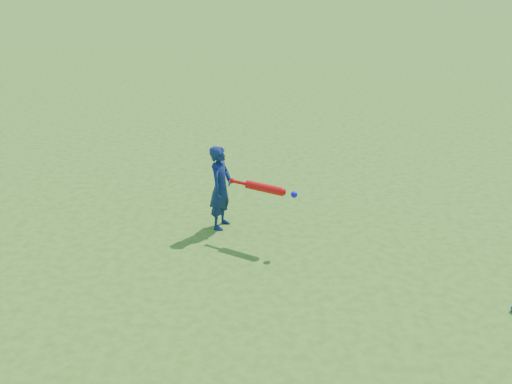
{
  "coord_description": "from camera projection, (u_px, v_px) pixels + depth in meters",
  "views": [
    {
      "loc": [
        0.69,
        -5.92,
        3.23
      ],
      "look_at": [
        0.5,
        0.28,
        0.58
      ],
      "focal_mm": 40.0,
      "sensor_mm": 36.0,
      "label": 1
    }
  ],
  "objects": [
    {
      "name": "bat_swing",
      "position": [
        267.0,
        189.0,
        6.57
      ],
      "size": [
        0.79,
        0.46,
        0.1
      ],
      "rotation": [
        0.0,
        0.0,
        -0.49
      ],
      "color": "red",
      "rests_on": "ground"
    },
    {
      "name": "ground",
      "position": [
        213.0,
        245.0,
        6.73
      ],
      "size": [
        80.0,
        80.0,
        0.0
      ],
      "primitive_type": "plane",
      "color": "#38701A",
      "rests_on": "ground"
    },
    {
      "name": "child",
      "position": [
        221.0,
        187.0,
        6.99
      ],
      "size": [
        0.36,
        0.45,
        1.06
      ],
      "primitive_type": "imported",
      "rotation": [
        0.0,
        0.0,
        1.25
      ],
      "color": "#11214F",
      "rests_on": "ground"
    }
  ]
}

